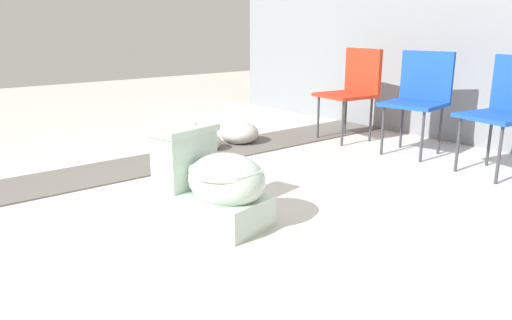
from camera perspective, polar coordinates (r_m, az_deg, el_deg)
The scene contains 8 objects.
ground_plane at distance 2.76m, azimuth -11.03°, elevation -7.33°, with size 14.00×14.00×0.00m, color beige.
gravel_strip at distance 3.91m, azimuth -12.47°, elevation -0.53°, with size 0.56×8.00×0.01m, color #605B56.
toilet at distance 2.68m, azimuth -4.90°, elevation -2.72°, with size 0.69×0.49×0.52m.
folding_chair_left at distance 4.73m, azimuth 11.12°, elevation 8.47°, with size 0.49×0.49×0.83m.
folding_chair_middle at distance 4.34m, azimuth 18.22°, elevation 7.43°, with size 0.50×0.50×0.83m.
folding_chair_right at distance 3.96m, azimuth 26.94°, elevation 5.86°, with size 0.52×0.52×0.83m.
boulder_near at distance 4.51m, azimuth -1.95°, elevation 3.15°, with size 0.37×0.35×0.20m, color #B7B2AD.
boulder_far at distance 4.28m, azimuth -5.83°, elevation 2.12°, with size 0.29×0.25×0.16m, color #ADA899.
Camera 1 is at (2.26, -1.18, 1.04)m, focal length 35.00 mm.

